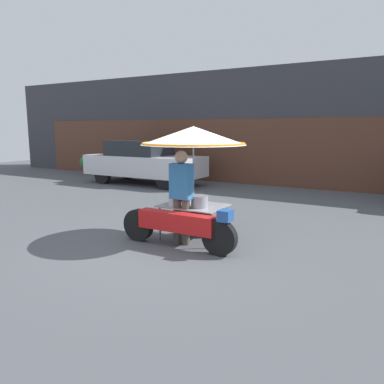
% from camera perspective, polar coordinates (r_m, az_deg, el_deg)
% --- Properties ---
extents(ground_plane, '(36.00, 36.00, 0.00)m').
position_cam_1_polar(ground_plane, '(6.62, -2.68, -8.28)').
color(ground_plane, '#4C4F54').
extents(shopfront_building, '(28.00, 2.06, 4.20)m').
position_cam_1_polar(shopfront_building, '(14.39, 16.38, 9.45)').
color(shopfront_building, '#38383D').
rests_on(shopfront_building, ground).
extents(vendor_motorcycle_cart, '(2.23, 1.90, 2.08)m').
position_cam_1_polar(vendor_motorcycle_cart, '(6.71, -0.07, 6.05)').
color(vendor_motorcycle_cart, black).
rests_on(vendor_motorcycle_cart, ground).
extents(vendor_person, '(0.38, 0.22, 1.66)m').
position_cam_1_polar(vendor_person, '(6.55, -1.63, -0.04)').
color(vendor_person, '#4C473D').
rests_on(vendor_person, ground).
extents(parked_car, '(4.51, 1.71, 1.60)m').
position_cam_1_polar(parked_car, '(14.01, -7.45, 4.59)').
color(parked_car, black).
rests_on(parked_car, ground).
extents(potted_plant, '(0.64, 0.64, 0.86)m').
position_cam_1_polar(potted_plant, '(17.45, -15.70, 4.22)').
color(potted_plant, brown).
rests_on(potted_plant, ground).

